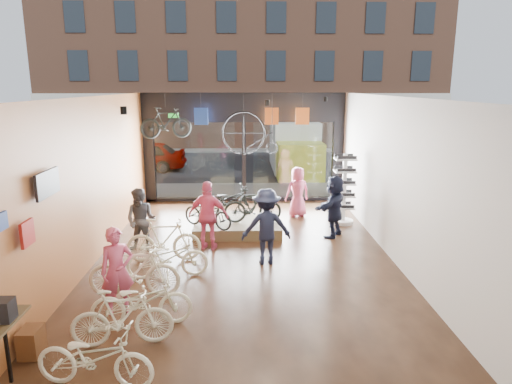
{
  "coord_description": "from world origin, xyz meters",
  "views": [
    {
      "loc": [
        -0.01,
        -9.95,
        4.05
      ],
      "look_at": [
        0.3,
        1.4,
        1.38
      ],
      "focal_mm": 32.0,
      "sensor_mm": 36.0,
      "label": 1
    }
  ],
  "objects_px": {
    "box_truck": "(295,148)",
    "customer_1": "(141,221)",
    "display_bike_right": "(228,201)",
    "customer_4": "(298,192)",
    "street_car": "(142,156)",
    "floor_bike_1": "(122,318)",
    "display_bike_mid": "(253,206)",
    "customer_2": "(208,216)",
    "display_bike_left": "(208,213)",
    "customer_0": "(117,271)",
    "floor_bike_3": "(134,271)",
    "customer_3": "(266,227)",
    "floor_bike_0": "(95,357)",
    "hung_bike": "(166,123)",
    "floor_bike_2": "(142,301)",
    "display_platform": "(238,226)",
    "customer_5": "(334,206)",
    "floor_bike_4": "(168,257)",
    "floor_bike_5": "(164,240)",
    "penny_farthing": "(253,135)",
    "sunglasses_rack": "(344,189)"
  },
  "relations": [
    {
      "from": "box_truck",
      "to": "customer_1",
      "type": "bearing_deg",
      "value": -115.98
    },
    {
      "from": "box_truck",
      "to": "display_bike_right",
      "type": "bearing_deg",
      "value": -109.54
    },
    {
      "from": "customer_4",
      "to": "street_car",
      "type": "bearing_deg",
      "value": -66.98
    },
    {
      "from": "floor_bike_1",
      "to": "customer_4",
      "type": "distance_m",
      "value": 8.13
    },
    {
      "from": "display_bike_mid",
      "to": "customer_2",
      "type": "distance_m",
      "value": 1.71
    },
    {
      "from": "display_bike_left",
      "to": "customer_0",
      "type": "bearing_deg",
      "value": -164.02
    },
    {
      "from": "floor_bike_3",
      "to": "customer_3",
      "type": "relative_size",
      "value": 1.01
    },
    {
      "from": "floor_bike_0",
      "to": "floor_bike_3",
      "type": "xyz_separation_m",
      "value": [
        -0.09,
        2.72,
        0.1
      ]
    },
    {
      "from": "floor_bike_1",
      "to": "hung_bike",
      "type": "relative_size",
      "value": 1.01
    },
    {
      "from": "display_bike_right",
      "to": "customer_0",
      "type": "xyz_separation_m",
      "value": [
        -1.83,
        -5.22,
        0.05
      ]
    },
    {
      "from": "display_bike_mid",
      "to": "floor_bike_1",
      "type": "bearing_deg",
      "value": 156.04
    },
    {
      "from": "customer_2",
      "to": "floor_bike_2",
      "type": "bearing_deg",
      "value": 88.43
    },
    {
      "from": "street_car",
      "to": "display_bike_right",
      "type": "bearing_deg",
      "value": 26.31
    },
    {
      "from": "display_platform",
      "to": "customer_5",
      "type": "bearing_deg",
      "value": -10.86
    },
    {
      "from": "floor_bike_2",
      "to": "display_platform",
      "type": "relative_size",
      "value": 0.71
    },
    {
      "from": "display_platform",
      "to": "customer_0",
      "type": "bearing_deg",
      "value": -114.12
    },
    {
      "from": "display_platform",
      "to": "customer_5",
      "type": "height_order",
      "value": "customer_5"
    },
    {
      "from": "customer_2",
      "to": "display_bike_mid",
      "type": "bearing_deg",
      "value": -120.07
    },
    {
      "from": "display_bike_left",
      "to": "hung_bike",
      "type": "height_order",
      "value": "hung_bike"
    },
    {
      "from": "hung_bike",
      "to": "customer_3",
      "type": "bearing_deg",
      "value": -164.96
    },
    {
      "from": "floor_bike_4",
      "to": "display_bike_left",
      "type": "distance_m",
      "value": 2.67
    },
    {
      "from": "customer_0",
      "to": "customer_5",
      "type": "xyz_separation_m",
      "value": [
        4.73,
        4.19,
        0.04
      ]
    },
    {
      "from": "floor_bike_5",
      "to": "customer_2",
      "type": "distance_m",
      "value": 1.31
    },
    {
      "from": "display_bike_mid",
      "to": "penny_farthing",
      "type": "height_order",
      "value": "penny_farthing"
    },
    {
      "from": "hung_bike",
      "to": "street_car",
      "type": "bearing_deg",
      "value": -1.6
    },
    {
      "from": "customer_5",
      "to": "box_truck",
      "type": "bearing_deg",
      "value": -146.33
    },
    {
      "from": "floor_bike_1",
      "to": "display_platform",
      "type": "bearing_deg",
      "value": -23.81
    },
    {
      "from": "floor_bike_0",
      "to": "customer_2",
      "type": "bearing_deg",
      "value": -3.63
    },
    {
      "from": "display_bike_left",
      "to": "penny_farthing",
      "type": "bearing_deg",
      "value": 9.65
    },
    {
      "from": "street_car",
      "to": "floor_bike_4",
      "type": "relative_size",
      "value": 2.44
    },
    {
      "from": "display_bike_left",
      "to": "floor_bike_4",
      "type": "bearing_deg",
      "value": -161.03
    },
    {
      "from": "display_bike_right",
      "to": "hung_bike",
      "type": "relative_size",
      "value": 1.09
    },
    {
      "from": "floor_bike_1",
      "to": "floor_bike_2",
      "type": "bearing_deg",
      "value": -22.53
    },
    {
      "from": "customer_1",
      "to": "display_bike_left",
      "type": "bearing_deg",
      "value": 43.25
    },
    {
      "from": "floor_bike_0",
      "to": "street_car",
      "type": "bearing_deg",
      "value": 18.49
    },
    {
      "from": "floor_bike_4",
      "to": "floor_bike_5",
      "type": "xyz_separation_m",
      "value": [
        -0.24,
        0.94,
        0.07
      ]
    },
    {
      "from": "floor_bike_3",
      "to": "customer_2",
      "type": "bearing_deg",
      "value": -24.3
    },
    {
      "from": "floor_bike_4",
      "to": "customer_5",
      "type": "xyz_separation_m",
      "value": [
        4.09,
        2.64,
        0.39
      ]
    },
    {
      "from": "customer_3",
      "to": "customer_1",
      "type": "bearing_deg",
      "value": -19.11
    },
    {
      "from": "customer_5",
      "to": "floor_bike_5",
      "type": "bearing_deg",
      "value": -35.07
    },
    {
      "from": "customer_2",
      "to": "floor_bike_0",
      "type": "bearing_deg",
      "value": 89.38
    },
    {
      "from": "customer_4",
      "to": "sunglasses_rack",
      "type": "bearing_deg",
      "value": 131.46
    },
    {
      "from": "customer_0",
      "to": "customer_3",
      "type": "relative_size",
      "value": 0.91
    },
    {
      "from": "customer_2",
      "to": "customer_0",
      "type": "bearing_deg",
      "value": 78.46
    },
    {
      "from": "floor_bike_3",
      "to": "customer_0",
      "type": "height_order",
      "value": "customer_0"
    },
    {
      "from": "customer_1",
      "to": "sunglasses_rack",
      "type": "relative_size",
      "value": 0.77
    },
    {
      "from": "box_truck",
      "to": "display_platform",
      "type": "relative_size",
      "value": 2.55
    },
    {
      "from": "customer_5",
      "to": "street_car",
      "type": "bearing_deg",
      "value": -110.41
    },
    {
      "from": "box_truck",
      "to": "display_bike_left",
      "type": "bearing_deg",
      "value": -110.27
    },
    {
      "from": "penny_farthing",
      "to": "box_truck",
      "type": "bearing_deg",
      "value": 71.45
    }
  ]
}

